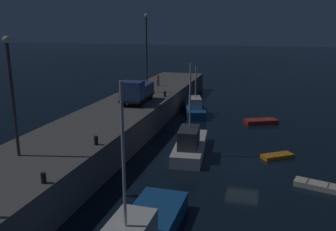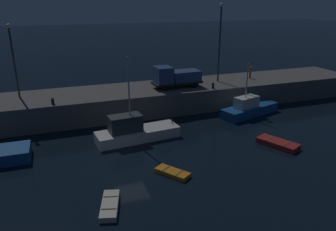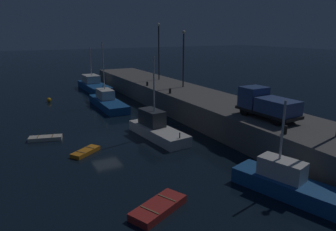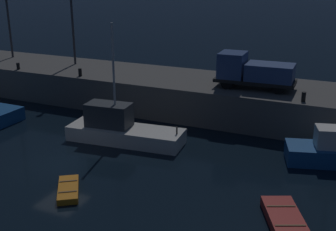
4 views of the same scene
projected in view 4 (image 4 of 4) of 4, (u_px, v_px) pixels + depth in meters
ground_plane at (59, 164)px, 24.88m from camera, size 320.00×320.00×0.00m
pier_quay at (154, 90)px, 35.31m from camera, size 65.50×7.02×2.60m
fishing_boat_white at (121, 129)px, 27.98m from camera, size 7.82×3.03×7.68m
dinghy_orange_near at (285, 220)px, 18.86m from camera, size 2.79×3.83×0.49m
rowboat_white_mid at (68, 189)px, 21.66m from camera, size 2.31×2.72×0.36m
lamp_post_west at (7, 6)px, 40.48m from camera, size 0.44×0.44×8.49m
lamp_post_east at (72, 15)px, 37.60m from camera, size 0.44×0.44×7.41m
utility_truck at (253, 71)px, 30.57m from camera, size 5.73×2.38×2.50m
bollard_west at (18, 66)px, 36.75m from camera, size 0.28×0.28×0.56m
bollard_central at (304, 97)px, 27.69m from camera, size 0.28×0.28×0.64m
bollard_east at (80, 72)px, 34.40m from camera, size 0.28×0.28×0.62m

